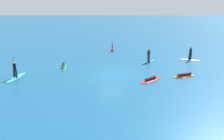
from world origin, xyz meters
The scene contains 8 objects.
ground_plane centered at (0.00, 0.00, 0.00)m, with size 120.00×120.00×0.00m, color #195684.
surfer_on_red_board centered at (4.02, -1.82, 0.13)m, with size 2.80×2.47×0.40m.
surfer_on_white_board centered at (10.23, 5.61, 0.50)m, with size 2.75×1.43×1.76m.
surfer_on_green_board centered at (-5.86, 2.34, 0.14)m, with size 1.18×2.99×0.39m.
surfer_on_blue_board centered at (4.62, 4.66, 0.56)m, with size 2.33×2.17×2.04m.
surfer_on_teal_board centered at (-10.16, -1.27, 0.41)m, with size 1.37×3.31×2.27m.
surfer_on_orange_board centered at (7.75, -0.64, 0.15)m, with size 2.61×1.46×0.41m.
marker_buoy centered at (-0.09, 10.03, 0.24)m, with size 0.43×0.43×1.35m.
Camera 1 is at (0.34, -24.34, 8.97)m, focal length 37.69 mm.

